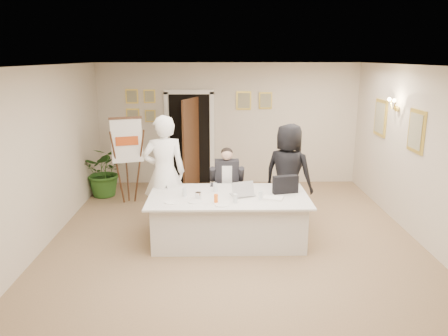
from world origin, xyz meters
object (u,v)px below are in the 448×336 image
seated_man (227,185)px  paper_stack (273,198)px  flip_chart (128,165)px  potted_palm (105,171)px  steel_jug (198,196)px  oj_glass (216,198)px  laptop (243,187)px  standing_woman (288,174)px  laptop_bag (285,184)px  standing_man (164,173)px  conference_table (228,218)px

seated_man → paper_stack: size_ratio=4.59×
flip_chart → potted_palm: flip_chart is taller
seated_man → steel_jug: (-0.47, -1.08, 0.14)m
seated_man → oj_glass: size_ratio=10.60×
flip_chart → laptop: flip_chart is taller
standing_woman → steel_jug: size_ratio=16.42×
flip_chart → standing_woman: 3.26m
laptop → laptop_bag: size_ratio=0.90×
seated_man → laptop_bag: (0.93, -0.79, 0.23)m
oj_glass → paper_stack: bearing=9.7°
paper_stack → standing_man: bearing=156.6°
standing_woman → potted_palm: (-3.66, 1.60, -0.36)m
laptop_bag → standing_woman: bearing=63.7°
standing_woman → laptop: standing_woman is taller
laptop_bag → steel_jug: 1.44m
standing_woman → oj_glass: (-1.28, -1.17, -0.06)m
potted_palm → paper_stack: 4.19m
standing_man → laptop_bag: standing_man is taller
potted_palm → steel_jug: (2.10, -2.60, 0.28)m
flip_chart → potted_palm: size_ratio=1.60×
flip_chart → laptop: 2.93m
flip_chart → oj_glass: size_ratio=13.44×
seated_man → standing_man: 1.17m
potted_palm → paper_stack: size_ratio=3.64×
flip_chart → steel_jug: flip_chart is taller
standing_woman → paper_stack: standing_woman is taller
steel_jug → potted_palm: bearing=128.9°
conference_table → laptop_bag: (0.93, 0.11, 0.53)m
flip_chart → standing_man: standing_man is taller
seated_man → laptop: (0.23, -0.89, 0.23)m
laptop_bag → paper_stack: laptop_bag is taller
flip_chart → standing_man: (0.90, -1.35, 0.19)m
standing_woman → standing_man: bearing=37.6°
standing_man → potted_palm: (-1.49, 1.85, -0.45)m
standing_woman → laptop_bag: size_ratio=4.37×
conference_table → laptop_bag: bearing=6.7°
conference_table → potted_palm: bearing=136.7°
seated_man → paper_stack: 1.30m
seated_man → oj_glass: 1.27m
flip_chart → laptop_bag: (2.91, -1.82, 0.11)m
seated_man → potted_palm: 2.99m
paper_stack → conference_table: bearing=164.3°
conference_table → flip_chart: bearing=135.8°
potted_palm → laptop: bearing=-40.8°
oj_glass → steel_jug: oj_glass is taller
seated_man → laptop_bag: 1.24m
conference_table → standing_man: (-1.08, 0.57, 0.60)m
standing_man → laptop: bearing=145.2°
paper_stack → steel_jug: steel_jug is taller
potted_palm → flip_chart: bearing=-40.3°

